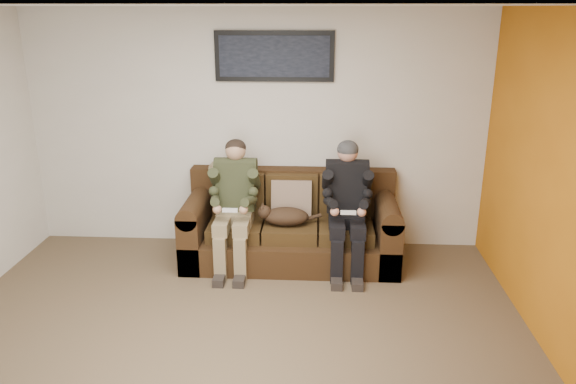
# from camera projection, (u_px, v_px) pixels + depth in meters

# --- Properties ---
(floor) EXTENTS (5.00, 5.00, 0.00)m
(floor) POSITION_uv_depth(u_px,v_px,m) (228.00, 354.00, 4.41)
(floor) COLOR brown
(floor) RESTS_ON ground
(ceiling) EXTENTS (5.00, 5.00, 0.00)m
(ceiling) POSITION_uv_depth(u_px,v_px,m) (215.00, 5.00, 3.59)
(ceiling) COLOR silver
(ceiling) RESTS_ON ground
(wall_back) EXTENTS (5.00, 0.00, 5.00)m
(wall_back) POSITION_uv_depth(u_px,v_px,m) (256.00, 131.00, 6.13)
(wall_back) COLOR beige
(wall_back) RESTS_ON ground
(sofa) EXTENTS (2.23, 0.96, 0.91)m
(sofa) POSITION_uv_depth(u_px,v_px,m) (291.00, 227.00, 6.01)
(sofa) COLOR #34200F
(sofa) RESTS_ON ground
(throw_pillow) EXTENTS (0.43, 0.20, 0.42)m
(throw_pillow) POSITION_uv_depth(u_px,v_px,m) (292.00, 199.00, 5.95)
(throw_pillow) COLOR #7F6553
(throw_pillow) RESTS_ON sofa
(throw_blanket) EXTENTS (0.46, 0.22, 0.08)m
(throw_blanket) POSITION_uv_depth(u_px,v_px,m) (231.00, 168.00, 6.13)
(throw_blanket) COLOR tan
(throw_blanket) RESTS_ON sofa
(person_left) EXTENTS (0.51, 0.87, 1.30)m
(person_left) POSITION_uv_depth(u_px,v_px,m) (234.00, 197.00, 5.74)
(person_left) COLOR #867454
(person_left) RESTS_ON sofa
(person_right) EXTENTS (0.51, 0.86, 1.31)m
(person_right) POSITION_uv_depth(u_px,v_px,m) (347.00, 199.00, 5.68)
(person_right) COLOR black
(person_right) RESTS_ON sofa
(cat) EXTENTS (0.66, 0.26, 0.24)m
(cat) POSITION_uv_depth(u_px,v_px,m) (284.00, 216.00, 5.76)
(cat) COLOR #3F2918
(cat) RESTS_ON sofa
(framed_poster) EXTENTS (1.25, 0.05, 0.52)m
(framed_poster) POSITION_uv_depth(u_px,v_px,m) (274.00, 56.00, 5.84)
(framed_poster) COLOR black
(framed_poster) RESTS_ON wall_back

